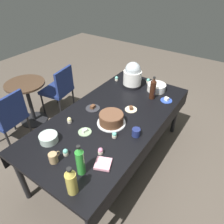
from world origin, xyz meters
The scene contains 25 objects.
ground centered at (0.00, 0.00, 0.00)m, with size 9.00×9.00×0.00m, color brown.
potluck_table centered at (0.00, 0.00, 0.69)m, with size 2.20×1.10×0.75m.
frosted_layer_cake centered at (-0.13, -0.08, 0.81)m, with size 0.32×0.32×0.13m.
slow_cooker centered at (0.74, 0.16, 0.92)m, with size 0.27×0.27×0.36m.
glass_salad_bowl centered at (-0.71, 0.28, 0.79)m, with size 0.18×0.18×0.08m, color #B2C6BC.
ceramic_snack_bowl centered at (0.83, -0.18, 0.80)m, with size 0.25×0.25×0.10m, color silver.
dessert_plate_cream centered at (0.23, -0.12, 0.76)m, with size 0.15×0.15×0.05m.
dessert_plate_sage centered at (-0.41, 0.07, 0.76)m, with size 0.14×0.14×0.04m.
dessert_plate_charcoal centered at (-0.02, 0.27, 0.76)m, with size 0.18×0.18×0.05m.
dessert_plate_cobalt centered at (0.66, -0.40, 0.76)m, with size 0.15×0.15×0.05m.
cupcake_mint centered at (-0.74, 0.01, 0.78)m, with size 0.05×0.05×0.07m.
cupcake_rose centered at (-0.29, -0.23, 0.78)m, with size 0.05×0.05×0.07m.
cupcake_berry centered at (-0.38, 0.32, 0.78)m, with size 0.05×0.05×0.07m.
cupcake_cocoa centered at (-0.55, -0.25, 0.78)m, with size 0.05×0.05×0.07m.
cupcake_lemon centered at (0.97, 0.02, 0.78)m, with size 0.05×0.05×0.07m.
cupcake_vanilla centered at (0.76, 0.44, 0.78)m, with size 0.05×0.05×0.07m.
soda_bottle_lime_soda centered at (-0.81, -0.24, 0.90)m, with size 0.07×0.07×0.31m.
soda_bottle_ginger_ale centered at (-0.99, -0.31, 0.88)m, with size 0.09×0.09×0.27m.
soda_bottle_cola centered at (0.61, -0.22, 0.89)m, with size 0.08×0.08×0.31m.
coffee_mug_tan centered at (-0.86, 0.04, 0.80)m, with size 0.12×0.08×0.10m.
coffee_mug_navy centered at (-0.14, -0.40, 0.79)m, with size 0.13×0.09×0.09m.
paper_napkin_stack centered at (-0.64, -0.35, 0.76)m, with size 0.14×0.14×0.02m, color pink.
maroon_chair_left centered at (-0.54, 1.36, 0.49)m, with size 0.49×0.49×0.85m.
maroon_chair_right centered at (0.41, 1.36, 0.49)m, with size 0.50×0.50×0.85m.
round_cafe_table centered at (-0.05, 1.59, 0.50)m, with size 0.60×0.60×0.72m.
Camera 1 is at (-1.59, -1.10, 2.21)m, focal length 33.05 mm.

